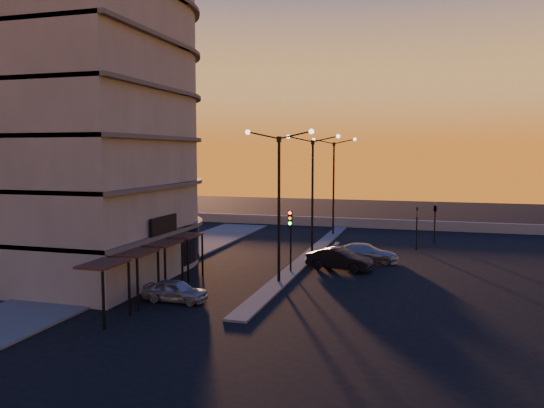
{
  "coord_description": "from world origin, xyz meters",
  "views": [
    {
      "loc": [
        8.6,
        -31.16,
        8.11
      ],
      "look_at": [
        -1.96,
        5.22,
        4.41
      ],
      "focal_mm": 35.0,
      "sensor_mm": 36.0,
      "label": 1
    }
  ],
  "objects_px": {
    "traffic_light_main": "(290,231)",
    "car_hatchback": "(175,291)",
    "streetlamp_mid": "(313,184)",
    "car_sedan": "(340,259)",
    "car_wagon": "(366,253)"
  },
  "relations": [
    {
      "from": "streetlamp_mid",
      "to": "car_sedan",
      "type": "relative_size",
      "value": 2.1
    },
    {
      "from": "traffic_light_main",
      "to": "car_sedan",
      "type": "bearing_deg",
      "value": 32.12
    },
    {
      "from": "traffic_light_main",
      "to": "car_sedan",
      "type": "height_order",
      "value": "traffic_light_main"
    },
    {
      "from": "streetlamp_mid",
      "to": "car_hatchback",
      "type": "bearing_deg",
      "value": -105.57
    },
    {
      "from": "streetlamp_mid",
      "to": "car_wagon",
      "type": "distance_m",
      "value": 6.98
    },
    {
      "from": "traffic_light_main",
      "to": "car_hatchback",
      "type": "xyz_separation_m",
      "value": [
        -4.32,
        -8.39,
        -2.28
      ]
    },
    {
      "from": "car_hatchback",
      "to": "car_sedan",
      "type": "relative_size",
      "value": 0.79
    },
    {
      "from": "car_wagon",
      "to": "streetlamp_mid",
      "type": "bearing_deg",
      "value": 64.43
    },
    {
      "from": "car_hatchback",
      "to": "streetlamp_mid",
      "type": "bearing_deg",
      "value": -15.11
    },
    {
      "from": "traffic_light_main",
      "to": "car_hatchback",
      "type": "height_order",
      "value": "traffic_light_main"
    },
    {
      "from": "traffic_light_main",
      "to": "car_wagon",
      "type": "distance_m",
      "value": 7.1
    },
    {
      "from": "traffic_light_main",
      "to": "car_hatchback",
      "type": "bearing_deg",
      "value": -117.27
    },
    {
      "from": "car_hatchback",
      "to": "car_wagon",
      "type": "distance_m",
      "value": 16.05
    },
    {
      "from": "traffic_light_main",
      "to": "streetlamp_mid",
      "type": "bearing_deg",
      "value": 90.0
    },
    {
      "from": "streetlamp_mid",
      "to": "car_wagon",
      "type": "height_order",
      "value": "streetlamp_mid"
    }
  ]
}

